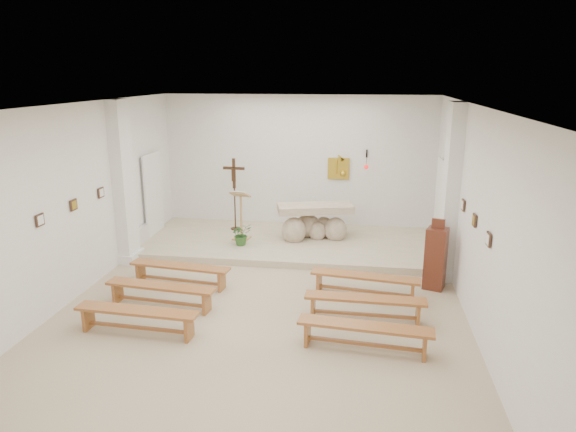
% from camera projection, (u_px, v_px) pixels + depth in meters
% --- Properties ---
extents(ground, '(7.00, 10.00, 0.00)m').
position_uv_depth(ground, '(262.00, 309.00, 9.01)').
color(ground, tan).
rests_on(ground, ground).
extents(wall_left, '(0.02, 10.00, 3.50)m').
position_uv_depth(wall_left, '(66.00, 206.00, 9.02)').
color(wall_left, white).
rests_on(wall_left, ground).
extents(wall_right, '(0.02, 10.00, 3.50)m').
position_uv_depth(wall_right, '(478.00, 222.00, 8.05)').
color(wall_right, white).
rests_on(wall_right, ground).
extents(wall_back, '(7.00, 0.02, 3.50)m').
position_uv_depth(wall_back, '(298.00, 164.00, 13.30)').
color(wall_back, white).
rests_on(wall_back, ground).
extents(ceiling, '(7.00, 10.00, 0.02)m').
position_uv_depth(ceiling, '(259.00, 107.00, 8.07)').
color(ceiling, silver).
rests_on(ceiling, wall_back).
extents(sanctuary_platform, '(6.98, 3.00, 0.15)m').
position_uv_depth(sanctuary_platform, '(290.00, 243.00, 12.32)').
color(sanctuary_platform, beige).
rests_on(sanctuary_platform, ground).
extents(pilaster_left, '(0.26, 0.55, 3.50)m').
position_uv_depth(pilaster_left, '(124.00, 183.00, 10.91)').
color(pilaster_left, white).
rests_on(pilaster_left, ground).
extents(pilaster_right, '(0.26, 0.55, 3.50)m').
position_uv_depth(pilaster_right, '(450.00, 193.00, 9.98)').
color(pilaster_right, white).
rests_on(pilaster_right, ground).
extents(gold_wall_relief, '(0.55, 0.04, 0.55)m').
position_uv_depth(gold_wall_relief, '(339.00, 169.00, 13.15)').
color(gold_wall_relief, gold).
rests_on(gold_wall_relief, wall_back).
extents(sanctuary_lamp, '(0.11, 0.36, 0.44)m').
position_uv_depth(sanctuary_lamp, '(366.00, 165.00, 12.77)').
color(sanctuary_lamp, black).
rests_on(sanctuary_lamp, wall_back).
extents(station_frame_left_front, '(0.03, 0.20, 0.20)m').
position_uv_depth(station_frame_left_front, '(40.00, 220.00, 8.27)').
color(station_frame_left_front, '#3C261A').
rests_on(station_frame_left_front, wall_left).
extents(station_frame_left_mid, '(0.03, 0.20, 0.20)m').
position_uv_depth(station_frame_left_mid, '(74.00, 205.00, 9.22)').
color(station_frame_left_mid, '#3C261A').
rests_on(station_frame_left_mid, wall_left).
extents(station_frame_left_rear, '(0.03, 0.20, 0.20)m').
position_uv_depth(station_frame_left_rear, '(101.00, 193.00, 10.17)').
color(station_frame_left_rear, '#3C261A').
rests_on(station_frame_left_rear, wall_left).
extents(station_frame_right_front, '(0.03, 0.20, 0.20)m').
position_uv_depth(station_frame_right_front, '(489.00, 239.00, 7.30)').
color(station_frame_right_front, '#3C261A').
rests_on(station_frame_right_front, wall_right).
extents(station_frame_right_mid, '(0.03, 0.20, 0.20)m').
position_uv_depth(station_frame_right_mid, '(474.00, 220.00, 8.25)').
color(station_frame_right_mid, '#3C261A').
rests_on(station_frame_right_mid, wall_right).
extents(station_frame_right_rear, '(0.03, 0.20, 0.20)m').
position_uv_depth(station_frame_right_rear, '(463.00, 205.00, 9.21)').
color(station_frame_right_rear, '#3C261A').
rests_on(station_frame_right_rear, wall_right).
extents(radiator_left, '(0.10, 0.85, 0.52)m').
position_uv_depth(radiator_left, '(140.00, 239.00, 11.99)').
color(radiator_left, silver).
rests_on(radiator_left, ground).
extents(radiator_right, '(0.10, 0.85, 0.52)m').
position_uv_depth(radiator_right, '(442.00, 253.00, 11.03)').
color(radiator_right, silver).
rests_on(radiator_right, ground).
extents(altar, '(1.90, 1.12, 0.92)m').
position_uv_depth(altar, '(314.00, 224.00, 12.34)').
color(altar, beige).
rests_on(altar, sanctuary_platform).
extents(lectern, '(0.49, 0.43, 1.22)m').
position_uv_depth(lectern, '(241.00, 215.00, 12.19)').
color(lectern, tan).
rests_on(lectern, sanctuary_platform).
extents(crucifix_stand, '(0.55, 0.24, 1.83)m').
position_uv_depth(crucifix_stand, '(234.00, 189.00, 12.88)').
color(crucifix_stand, '#3A2212').
rests_on(crucifix_stand, sanctuary_platform).
extents(potted_plant, '(0.61, 0.60, 0.51)m').
position_uv_depth(potted_plant, '(241.00, 234.00, 11.89)').
color(potted_plant, '#2C5B24').
rests_on(potted_plant, sanctuary_platform).
extents(donation_pedestal, '(0.47, 0.47, 1.39)m').
position_uv_depth(donation_pedestal, '(436.00, 258.00, 9.77)').
color(donation_pedestal, '#602A1B').
rests_on(donation_pedestal, ground).
extents(bench_left_front, '(2.03, 0.56, 0.42)m').
position_uv_depth(bench_left_front, '(180.00, 270.00, 9.95)').
color(bench_left_front, '#98602C').
rests_on(bench_left_front, ground).
extents(bench_right_front, '(2.03, 0.59, 0.42)m').
position_uv_depth(bench_right_front, '(365.00, 280.00, 9.46)').
color(bench_right_front, '#98602C').
rests_on(bench_right_front, ground).
extents(bench_left_second, '(2.03, 0.53, 0.42)m').
position_uv_depth(bench_left_second, '(161.00, 290.00, 9.02)').
color(bench_left_second, '#98602C').
rests_on(bench_left_second, ground).
extents(bench_right_second, '(2.01, 0.36, 0.42)m').
position_uv_depth(bench_right_second, '(365.00, 303.00, 8.52)').
color(bench_right_second, '#98602C').
rests_on(bench_right_second, ground).
extents(bench_left_third, '(2.02, 0.43, 0.42)m').
position_uv_depth(bench_left_third, '(137.00, 316.00, 8.08)').
color(bench_left_third, '#98602C').
rests_on(bench_left_third, ground).
extents(bench_right_third, '(2.02, 0.50, 0.42)m').
position_uv_depth(bench_right_third, '(365.00, 331.00, 7.59)').
color(bench_right_third, '#98602C').
rests_on(bench_right_third, ground).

